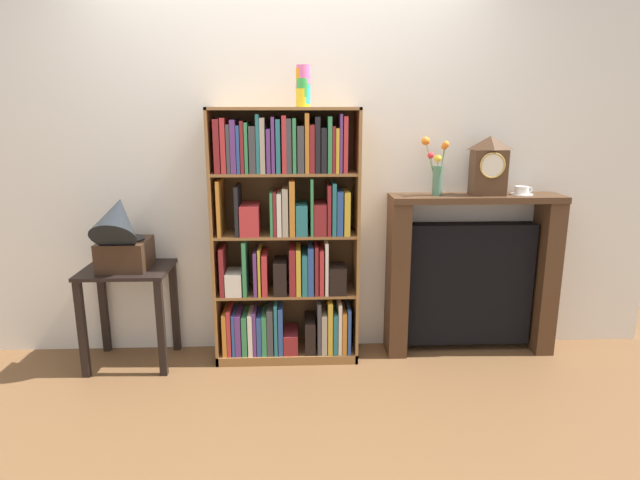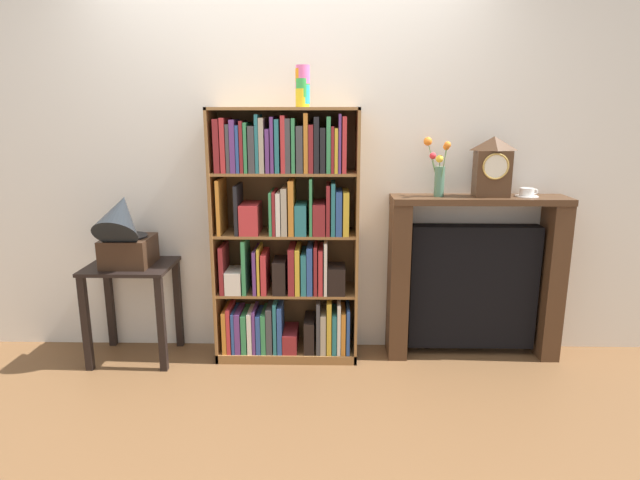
{
  "view_description": "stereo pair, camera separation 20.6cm",
  "coord_description": "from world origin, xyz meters",
  "px_view_note": "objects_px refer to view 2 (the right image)",
  "views": [
    {
      "loc": [
        0.08,
        -3.21,
        1.59
      ],
      "look_at": [
        0.22,
        0.09,
        0.79
      ],
      "focal_mm": 29.79,
      "sensor_mm": 36.0,
      "label": 1
    },
    {
      "loc": [
        0.28,
        -3.21,
        1.59
      ],
      "look_at": [
        0.22,
        0.09,
        0.79
      ],
      "focal_mm": 29.79,
      "sensor_mm": 36.0,
      "label": 2
    }
  ],
  "objects_px": {
    "cup_stack": "(303,86)",
    "teacup_with_saucer": "(527,193)",
    "side_table_left": "(132,289)",
    "flower_vase": "(438,169)",
    "bookshelf": "(286,243)",
    "gramophone": "(124,232)",
    "fireplace_mantel": "(473,278)",
    "mantel_clock": "(493,167)"
  },
  "relations": [
    {
      "from": "side_table_left",
      "to": "teacup_with_saucer",
      "type": "distance_m",
      "value": 2.6
    },
    {
      "from": "bookshelf",
      "to": "mantel_clock",
      "type": "xyz_separation_m",
      "value": [
        1.29,
        0.04,
        0.48
      ]
    },
    {
      "from": "bookshelf",
      "to": "teacup_with_saucer",
      "type": "distance_m",
      "value": 1.55
    },
    {
      "from": "side_table_left",
      "to": "flower_vase",
      "type": "height_order",
      "value": "flower_vase"
    },
    {
      "from": "gramophone",
      "to": "fireplace_mantel",
      "type": "distance_m",
      "value": 2.26
    },
    {
      "from": "cup_stack",
      "to": "fireplace_mantel",
      "type": "distance_m",
      "value": 1.65
    },
    {
      "from": "teacup_with_saucer",
      "to": "flower_vase",
      "type": "bearing_deg",
      "value": 179.86
    },
    {
      "from": "side_table_left",
      "to": "flower_vase",
      "type": "distance_m",
      "value": 2.1
    },
    {
      "from": "gramophone",
      "to": "teacup_with_saucer",
      "type": "relative_size",
      "value": 3.72
    },
    {
      "from": "bookshelf",
      "to": "gramophone",
      "type": "xyz_separation_m",
      "value": [
        -1.0,
        -0.1,
        0.09
      ]
    },
    {
      "from": "bookshelf",
      "to": "cup_stack",
      "type": "distance_m",
      "value": 0.97
    },
    {
      "from": "gramophone",
      "to": "teacup_with_saucer",
      "type": "distance_m",
      "value": 2.53
    },
    {
      "from": "cup_stack",
      "to": "teacup_with_saucer",
      "type": "height_order",
      "value": "cup_stack"
    },
    {
      "from": "cup_stack",
      "to": "teacup_with_saucer",
      "type": "xyz_separation_m",
      "value": [
        1.4,
        0.08,
        -0.64
      ]
    },
    {
      "from": "cup_stack",
      "to": "gramophone",
      "type": "relative_size",
      "value": 0.45
    },
    {
      "from": "teacup_with_saucer",
      "to": "mantel_clock",
      "type": "bearing_deg",
      "value": -179.27
    },
    {
      "from": "mantel_clock",
      "to": "flower_vase",
      "type": "height_order",
      "value": "mantel_clock"
    },
    {
      "from": "bookshelf",
      "to": "flower_vase",
      "type": "distance_m",
      "value": 1.06
    },
    {
      "from": "bookshelf",
      "to": "fireplace_mantel",
      "type": "relative_size",
      "value": 1.45
    },
    {
      "from": "flower_vase",
      "to": "mantel_clock",
      "type": "bearing_deg",
      "value": -0.74
    },
    {
      "from": "bookshelf",
      "to": "flower_vase",
      "type": "height_order",
      "value": "bookshelf"
    },
    {
      "from": "gramophone",
      "to": "fireplace_mantel",
      "type": "height_order",
      "value": "gramophone"
    },
    {
      "from": "mantel_clock",
      "to": "flower_vase",
      "type": "relative_size",
      "value": 1.02
    },
    {
      "from": "gramophone",
      "to": "teacup_with_saucer",
      "type": "xyz_separation_m",
      "value": [
        2.52,
        0.14,
        0.23
      ]
    },
    {
      "from": "gramophone",
      "to": "teacup_with_saucer",
      "type": "height_order",
      "value": "gramophone"
    },
    {
      "from": "cup_stack",
      "to": "flower_vase",
      "type": "distance_m",
      "value": 0.98
    },
    {
      "from": "flower_vase",
      "to": "teacup_with_saucer",
      "type": "distance_m",
      "value": 0.58
    },
    {
      "from": "side_table_left",
      "to": "fireplace_mantel",
      "type": "height_order",
      "value": "fireplace_mantel"
    },
    {
      "from": "mantel_clock",
      "to": "flower_vase",
      "type": "distance_m",
      "value": 0.33
    },
    {
      "from": "bookshelf",
      "to": "mantel_clock",
      "type": "distance_m",
      "value": 1.38
    },
    {
      "from": "fireplace_mantel",
      "to": "teacup_with_saucer",
      "type": "distance_m",
      "value": 0.64
    },
    {
      "from": "cup_stack",
      "to": "gramophone",
      "type": "bearing_deg",
      "value": -176.75
    },
    {
      "from": "fireplace_mantel",
      "to": "flower_vase",
      "type": "bearing_deg",
      "value": -175.64
    },
    {
      "from": "flower_vase",
      "to": "side_table_left",
      "type": "bearing_deg",
      "value": -177.42
    },
    {
      "from": "fireplace_mantel",
      "to": "teacup_with_saucer",
      "type": "height_order",
      "value": "teacup_with_saucer"
    },
    {
      "from": "side_table_left",
      "to": "mantel_clock",
      "type": "relative_size",
      "value": 1.72
    },
    {
      "from": "gramophone",
      "to": "mantel_clock",
      "type": "height_order",
      "value": "mantel_clock"
    },
    {
      "from": "side_table_left",
      "to": "gramophone",
      "type": "bearing_deg",
      "value": -90.0
    },
    {
      "from": "gramophone",
      "to": "mantel_clock",
      "type": "relative_size",
      "value": 1.43
    },
    {
      "from": "side_table_left",
      "to": "flower_vase",
      "type": "relative_size",
      "value": 1.75
    },
    {
      "from": "side_table_left",
      "to": "gramophone",
      "type": "relative_size",
      "value": 1.2
    },
    {
      "from": "bookshelf",
      "to": "gramophone",
      "type": "distance_m",
      "value": 1.01
    }
  ]
}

